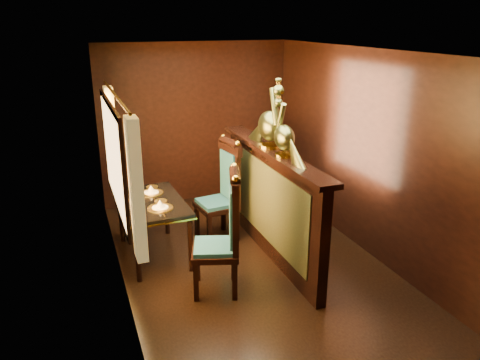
{
  "coord_description": "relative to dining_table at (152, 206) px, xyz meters",
  "views": [
    {
      "loc": [
        -1.89,
        -4.55,
        2.81
      ],
      "look_at": [
        -0.11,
        0.2,
        1.06
      ],
      "focal_mm": 35.0,
      "sensor_mm": 36.0,
      "label": 1
    }
  ],
  "objects": [
    {
      "name": "ground",
      "position": [
        1.05,
        -0.75,
        -0.66
      ],
      "size": [
        5.0,
        5.0,
        0.0
      ],
      "primitive_type": "plane",
      "color": "black",
      "rests_on": "ground"
    },
    {
      "name": "dining_table",
      "position": [
        0.0,
        0.0,
        0.0
      ],
      "size": [
        0.8,
        1.27,
        0.93
      ],
      "rotation": [
        0.0,
        0.0,
        0.04
      ],
      "color": "black",
      "rests_on": "ground"
    },
    {
      "name": "chair_left",
      "position": [
        0.6,
        -1.07,
        0.06
      ],
      "size": [
        0.63,
        0.65,
        1.39
      ],
      "rotation": [
        0.0,
        0.0,
        -0.31
      ],
      "color": "black",
      "rests_on": "ground"
    },
    {
      "name": "room_shell",
      "position": [
        0.97,
        -0.74,
        0.92
      ],
      "size": [
        3.04,
        5.04,
        2.52
      ],
      "color": "black",
      "rests_on": "ground"
    },
    {
      "name": "partition",
      "position": [
        1.38,
        -0.45,
        0.05
      ],
      "size": [
        0.26,
        2.7,
        1.36
      ],
      "color": "black",
      "rests_on": "ground"
    },
    {
      "name": "chair_right",
      "position": [
        1.01,
        0.2,
        0.05
      ],
      "size": [
        0.56,
        0.58,
        1.38
      ],
      "rotation": [
        0.0,
        0.0,
        0.14
      ],
      "color": "black",
      "rests_on": "ground"
    },
    {
      "name": "peacock_right",
      "position": [
        1.38,
        -0.38,
        1.12
      ],
      "size": [
        0.27,
        0.71,
        0.84
      ],
      "primitive_type": null,
      "color": "#194C37",
      "rests_on": "partition"
    },
    {
      "name": "peacock_left",
      "position": [
        1.38,
        -0.77,
        1.04
      ],
      "size": [
        0.22,
        0.57,
        0.68
      ],
      "primitive_type": null,
      "color": "#194C37",
      "rests_on": "partition"
    }
  ]
}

